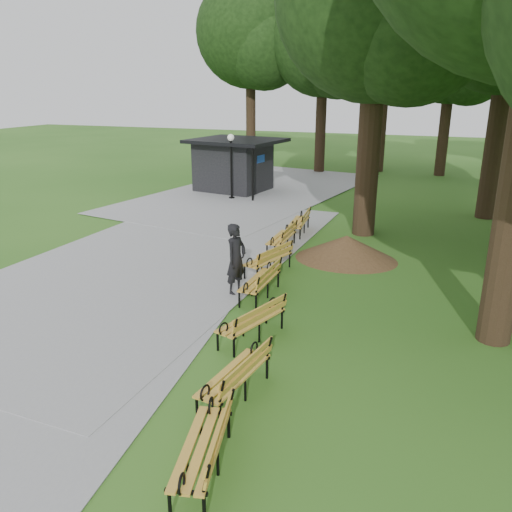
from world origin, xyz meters
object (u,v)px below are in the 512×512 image
at_px(lamp_post, 231,153).
at_px(bench_1, 234,375).
at_px(bench_4, 268,259).
at_px(person, 236,259).
at_px(bench_2, 251,320).
at_px(bench_0, 202,447).
at_px(bench_3, 260,281).
at_px(bench_5, 281,238).
at_px(kiosk, 233,165).
at_px(bench_6, 298,222).
at_px(dirt_mound, 346,247).

relative_size(lamp_post, bench_1, 1.61).
relative_size(lamp_post, bench_4, 1.61).
xyz_separation_m(person, bench_4, (0.27, 1.72, -0.50)).
bearing_deg(bench_4, bench_1, 29.77).
height_order(lamp_post, bench_2, lamp_post).
bearing_deg(bench_4, bench_0, 28.69).
relative_size(bench_0, bench_3, 1.00).
bearing_deg(bench_4, bench_5, -156.29).
height_order(bench_0, bench_5, same).
distance_m(bench_0, bench_1, 1.90).
height_order(kiosk, bench_5, kiosk).
bearing_deg(bench_5, kiosk, -149.39).
height_order(kiosk, bench_4, kiosk).
bearing_deg(person, bench_1, -145.26).
height_order(kiosk, bench_1, kiosk).
bearing_deg(bench_3, bench_5, -169.14).
relative_size(lamp_post, bench_6, 1.61).
xyz_separation_m(dirt_mound, bench_6, (-2.22, 2.30, 0.05)).
bearing_deg(person, dirt_mound, -16.87).
xyz_separation_m(dirt_mound, bench_2, (-0.86, -6.06, 0.05)).
height_order(bench_5, bench_6, same).
bearing_deg(kiosk, bench_3, -55.32).
height_order(bench_1, bench_6, same).
distance_m(bench_3, bench_4, 1.78).
xyz_separation_m(bench_4, bench_5, (-0.31, 2.20, 0.00)).
relative_size(bench_2, bench_6, 1.00).
bearing_deg(person, bench_2, -137.86).
bearing_deg(bench_2, bench_1, 31.32).
distance_m(bench_0, bench_2, 4.10).
xyz_separation_m(bench_1, bench_4, (-1.52, 6.13, 0.00)).
height_order(kiosk, bench_3, kiosk).
bearing_deg(lamp_post, bench_3, -63.51).
relative_size(bench_3, bench_5, 1.00).
height_order(bench_3, bench_6, same).
bearing_deg(bench_0, bench_3, -179.73).
bearing_deg(bench_2, lamp_post, -137.27).
xyz_separation_m(kiosk, lamp_post, (0.74, -1.98, 0.88)).
relative_size(dirt_mound, bench_1, 1.41).
distance_m(kiosk, dirt_mound, 11.93).
height_order(person, kiosk, kiosk).
bearing_deg(kiosk, bench_2, -56.71).
relative_size(kiosk, bench_5, 2.24).
bearing_deg(person, lamp_post, 36.33).
bearing_deg(person, kiosk, 35.86).
bearing_deg(bench_4, bench_6, -159.75).
height_order(person, bench_5, person).
height_order(bench_2, bench_3, same).
bearing_deg(lamp_post, bench_6, -45.56).
height_order(dirt_mound, bench_5, bench_5).
relative_size(bench_2, bench_3, 1.00).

